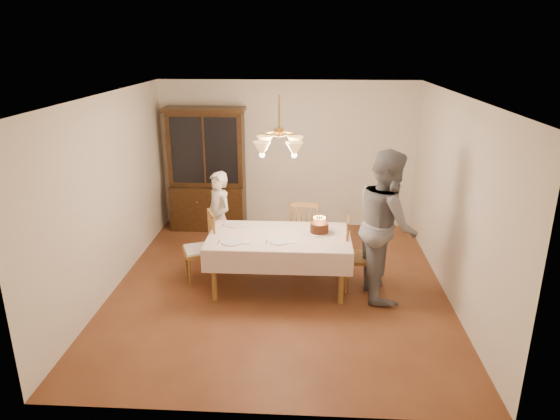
# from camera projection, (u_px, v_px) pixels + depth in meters

# --- Properties ---
(ground) EXTENTS (5.00, 5.00, 0.00)m
(ground) POSITION_uv_depth(u_px,v_px,m) (279.00, 286.00, 6.92)
(ground) COLOR brown
(ground) RESTS_ON ground
(room_shell) EXTENTS (5.00, 5.00, 5.00)m
(room_shell) POSITION_uv_depth(u_px,v_px,m) (279.00, 176.00, 6.41)
(room_shell) COLOR white
(room_shell) RESTS_ON ground
(dining_table) EXTENTS (1.90, 1.10, 0.76)m
(dining_table) POSITION_uv_depth(u_px,v_px,m) (279.00, 241.00, 6.70)
(dining_table) COLOR brown
(dining_table) RESTS_ON ground
(china_hutch) EXTENTS (1.38, 0.54, 2.16)m
(china_hutch) POSITION_uv_depth(u_px,v_px,m) (207.00, 171.00, 8.79)
(china_hutch) COLOR black
(china_hutch) RESTS_ON ground
(chair_far_side) EXTENTS (0.47, 0.45, 1.00)m
(chair_far_side) POSITION_uv_depth(u_px,v_px,m) (305.00, 234.00, 7.57)
(chair_far_side) COLOR brown
(chair_far_side) RESTS_ON ground
(chair_left_end) EXTENTS (0.56, 0.57, 1.00)m
(chair_left_end) POSITION_uv_depth(u_px,v_px,m) (200.00, 251.00, 6.94)
(chair_left_end) COLOR brown
(chair_left_end) RESTS_ON ground
(chair_right_end) EXTENTS (0.46, 0.48, 1.00)m
(chair_right_end) POSITION_uv_depth(u_px,v_px,m) (360.00, 258.00, 6.73)
(chair_right_end) COLOR brown
(chair_right_end) RESTS_ON ground
(elderly_woman) EXTENTS (0.60, 0.62, 1.43)m
(elderly_woman) POSITION_uv_depth(u_px,v_px,m) (219.00, 219.00, 7.41)
(elderly_woman) COLOR beige
(elderly_woman) RESTS_ON ground
(adult_in_grey) EXTENTS (0.83, 1.02, 1.96)m
(adult_in_grey) POSITION_uv_depth(u_px,v_px,m) (387.00, 224.00, 6.43)
(adult_in_grey) COLOR slate
(adult_in_grey) RESTS_ON ground
(birthday_cake) EXTENTS (0.30, 0.30, 0.23)m
(birthday_cake) POSITION_uv_depth(u_px,v_px,m) (319.00, 228.00, 6.73)
(birthday_cake) COLOR white
(birthday_cake) RESTS_ON dining_table
(place_setting_near_left) EXTENTS (0.41, 0.27, 0.02)m
(place_setting_near_left) POSITION_uv_depth(u_px,v_px,m) (233.00, 242.00, 6.43)
(place_setting_near_left) COLOR white
(place_setting_near_left) RESTS_ON dining_table
(place_setting_near_right) EXTENTS (0.39, 0.24, 0.02)m
(place_setting_near_right) POSITION_uv_depth(u_px,v_px,m) (280.00, 242.00, 6.44)
(place_setting_near_right) COLOR white
(place_setting_near_right) RESTS_ON dining_table
(place_setting_far_left) EXTENTS (0.41, 0.26, 0.02)m
(place_setting_far_left) POSITION_uv_depth(u_px,v_px,m) (237.00, 225.00, 7.03)
(place_setting_far_left) COLOR white
(place_setting_far_left) RESTS_ON dining_table
(chandelier) EXTENTS (0.62, 0.62, 0.73)m
(chandelier) POSITION_uv_depth(u_px,v_px,m) (279.00, 146.00, 6.28)
(chandelier) COLOR #BF8C3F
(chandelier) RESTS_ON ground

